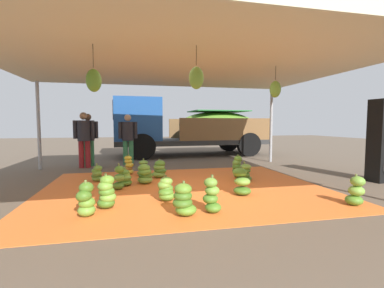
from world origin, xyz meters
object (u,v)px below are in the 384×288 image
at_px(banana_bunch_8, 125,178).
at_px(banana_bunch_11, 212,196).
at_px(banana_bunch_14, 145,174).
at_px(banana_bunch_2, 143,168).
at_px(banana_bunch_3, 129,166).
at_px(banana_bunch_10, 160,169).
at_px(cargo_truck_main, 187,127).
at_px(worker_2, 128,136).
at_px(banana_bunch_15, 184,200).
at_px(banana_bunch_12, 166,189).
at_px(banana_bunch_7, 356,192).
at_px(banana_bunch_6, 119,179).
at_px(banana_bunch_0, 245,173).
at_px(worker_0, 84,136).
at_px(worker_1, 88,136).
at_px(speaker_stack, 383,141).
at_px(banana_bunch_13, 242,183).
at_px(banana_bunch_4, 86,200).
at_px(banana_bunch_1, 107,193).
at_px(banana_bunch_9, 97,174).
at_px(banana_bunch_5, 237,167).

distance_m(banana_bunch_8, banana_bunch_11, 2.53).
bearing_deg(banana_bunch_14, banana_bunch_8, -163.87).
distance_m(banana_bunch_2, banana_bunch_3, 0.47).
bearing_deg(banana_bunch_11, banana_bunch_10, 100.36).
bearing_deg(cargo_truck_main, worker_2, -135.60).
xyz_separation_m(banana_bunch_14, banana_bunch_15, (0.46, -2.32, 0.02)).
bearing_deg(cargo_truck_main, banana_bunch_12, -104.48).
xyz_separation_m(banana_bunch_2, banana_bunch_7, (3.37, -3.43, 0.04)).
height_order(banana_bunch_6, banana_bunch_11, banana_bunch_11).
xyz_separation_m(banana_bunch_2, banana_bunch_15, (0.47, -3.29, 0.04)).
bearing_deg(banana_bunch_0, worker_0, 143.95).
bearing_deg(worker_1, speaker_stack, -29.20).
distance_m(banana_bunch_13, banana_bunch_14, 2.26).
height_order(banana_bunch_4, worker_0, worker_0).
bearing_deg(worker_1, banana_bunch_3, -54.36).
bearing_deg(banana_bunch_7, banana_bunch_1, 169.48).
xyz_separation_m(banana_bunch_4, banana_bunch_10, (1.34, 2.64, -0.03)).
bearing_deg(banana_bunch_7, banana_bunch_15, 177.21).
bearing_deg(banana_bunch_0, banana_bunch_2, 152.09).
bearing_deg(banana_bunch_12, banana_bunch_3, 103.94).
xyz_separation_m(banana_bunch_15, speaker_stack, (5.04, 1.36, 0.74)).
height_order(cargo_truck_main, speaker_stack, cargo_truck_main).
bearing_deg(banana_bunch_10, worker_1, 129.83).
xyz_separation_m(banana_bunch_13, cargo_truck_main, (0.31, 6.81, 0.99)).
height_order(banana_bunch_8, banana_bunch_14, banana_bunch_14).
height_order(banana_bunch_9, cargo_truck_main, cargo_truck_main).
xyz_separation_m(banana_bunch_4, worker_2, (0.54, 5.01, 0.73)).
height_order(banana_bunch_9, banana_bunch_10, banana_bunch_10).
bearing_deg(banana_bunch_3, worker_1, 125.64).
distance_m(banana_bunch_4, banana_bunch_10, 2.96).
height_order(cargo_truck_main, worker_1, cargo_truck_main).
height_order(banana_bunch_9, worker_2, worker_2).
bearing_deg(banana_bunch_0, banana_bunch_5, 93.43).
relative_size(banana_bunch_2, banana_bunch_8, 1.09).
relative_size(banana_bunch_10, banana_bunch_13, 0.85).
relative_size(banana_bunch_8, banana_bunch_13, 0.75).
height_order(banana_bunch_0, banana_bunch_11, banana_bunch_11).
bearing_deg(banana_bunch_10, banana_bunch_9, -175.91).
relative_size(banana_bunch_10, worker_1, 0.28).
bearing_deg(cargo_truck_main, banana_bunch_14, -111.04).
bearing_deg(banana_bunch_10, banana_bunch_3, 138.88).
distance_m(banana_bunch_4, banana_bunch_14, 2.26).
bearing_deg(banana_bunch_12, banana_bunch_7, -17.78).
xyz_separation_m(banana_bunch_7, banana_bunch_9, (-4.46, 2.94, -0.05)).
bearing_deg(banana_bunch_0, worker_2, 130.32).
distance_m(banana_bunch_6, worker_0, 3.46).
xyz_separation_m(banana_bunch_2, banana_bunch_14, (0.01, -0.98, 0.02)).
relative_size(banana_bunch_6, banana_bunch_8, 1.29).
distance_m(banana_bunch_14, banana_bunch_15, 2.36).
bearing_deg(banana_bunch_7, banana_bunch_6, 153.14).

